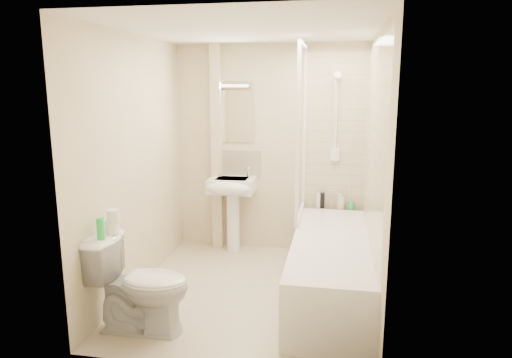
# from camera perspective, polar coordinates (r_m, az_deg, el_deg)

# --- Properties ---
(floor) EXTENTS (2.50, 2.50, 0.00)m
(floor) POSITION_cam_1_polar(r_m,az_deg,el_deg) (4.48, -0.75, -13.90)
(floor) COLOR beige
(floor) RESTS_ON ground
(wall_back) EXTENTS (2.20, 0.02, 2.40)m
(wall_back) POSITION_cam_1_polar(r_m,az_deg,el_deg) (5.33, 1.76, 3.70)
(wall_back) COLOR beige
(wall_back) RESTS_ON ground
(wall_left) EXTENTS (0.02, 2.50, 2.40)m
(wall_left) POSITION_cam_1_polar(r_m,az_deg,el_deg) (4.45, -14.83, 1.76)
(wall_left) COLOR beige
(wall_left) RESTS_ON ground
(wall_right) EXTENTS (0.02, 2.50, 2.40)m
(wall_right) POSITION_cam_1_polar(r_m,az_deg,el_deg) (4.06, 14.66, 0.85)
(wall_right) COLOR beige
(wall_right) RESTS_ON ground
(ceiling) EXTENTS (2.20, 2.50, 0.02)m
(ceiling) POSITION_cam_1_polar(r_m,az_deg,el_deg) (4.08, -0.84, 18.21)
(ceiling) COLOR white
(ceiling) RESTS_ON wall_back
(tile_back) EXTENTS (0.70, 0.01, 1.75)m
(tile_back) POSITION_cam_1_polar(r_m,az_deg,el_deg) (5.24, 9.94, 5.87)
(tile_back) COLOR beige
(tile_back) RESTS_ON wall_back
(tile_right) EXTENTS (0.01, 2.10, 1.75)m
(tile_right) POSITION_cam_1_polar(r_m,az_deg,el_deg) (4.08, 14.58, 4.12)
(tile_right) COLOR beige
(tile_right) RESTS_ON wall_right
(pipe_boxing) EXTENTS (0.12, 0.12, 2.40)m
(pipe_boxing) POSITION_cam_1_polar(r_m,az_deg,el_deg) (5.40, -4.87, 3.76)
(pipe_boxing) COLOR beige
(pipe_boxing) RESTS_ON ground
(splashback) EXTENTS (0.60, 0.02, 0.30)m
(splashback) POSITION_cam_1_polar(r_m,az_deg,el_deg) (5.42, -2.56, 2.01)
(splashback) COLOR beige
(splashback) RESTS_ON wall_back
(mirror) EXTENTS (0.46, 0.01, 0.60)m
(mirror) POSITION_cam_1_polar(r_m,az_deg,el_deg) (5.36, -2.62, 7.81)
(mirror) COLOR white
(mirror) RESTS_ON wall_back
(strip_light) EXTENTS (0.42, 0.07, 0.07)m
(strip_light) POSITION_cam_1_polar(r_m,az_deg,el_deg) (5.32, -2.72, 11.77)
(strip_light) COLOR silver
(strip_light) RESTS_ON wall_back
(bathtub) EXTENTS (0.70, 2.10, 0.55)m
(bathtub) POSITION_cam_1_polar(r_m,az_deg,el_deg) (4.36, 9.31, -10.69)
(bathtub) COLOR white
(bathtub) RESTS_ON ground
(shower_screen) EXTENTS (0.04, 0.92, 1.80)m
(shower_screen) POSITION_cam_1_polar(r_m,az_deg,el_deg) (4.81, 5.72, 5.80)
(shower_screen) COLOR white
(shower_screen) RESTS_ON bathtub
(shower_fixture) EXTENTS (0.10, 0.16, 0.99)m
(shower_fixture) POSITION_cam_1_polar(r_m,az_deg,el_deg) (5.18, 9.96, 7.15)
(shower_fixture) COLOR white
(shower_fixture) RESTS_ON wall_back
(pedestal_sink) EXTENTS (0.52, 0.48, 1.01)m
(pedestal_sink) POSITION_cam_1_polar(r_m,az_deg,el_deg) (5.27, -3.07, -1.86)
(pedestal_sink) COLOR white
(pedestal_sink) RESTS_ON ground
(bottle_white_a) EXTENTS (0.05, 0.05, 0.17)m
(bottle_white_a) POSITION_cam_1_polar(r_m,az_deg,el_deg) (5.30, 7.82, -2.67)
(bottle_white_a) COLOR white
(bottle_white_a) RESTS_ON bathtub
(bottle_black_b) EXTENTS (0.05, 0.05, 0.18)m
(bottle_black_b) POSITION_cam_1_polar(r_m,az_deg,el_deg) (5.30, 8.27, -2.65)
(bottle_black_b) COLOR black
(bottle_black_b) RESTS_ON bathtub
(bottle_cream) EXTENTS (0.05, 0.05, 0.18)m
(bottle_cream) POSITION_cam_1_polar(r_m,az_deg,el_deg) (5.30, 10.43, -2.73)
(bottle_cream) COLOR beige
(bottle_cream) RESTS_ON bathtub
(bottle_white_b) EXTENTS (0.05, 0.05, 0.15)m
(bottle_white_b) POSITION_cam_1_polar(r_m,az_deg,el_deg) (5.30, 10.70, -2.89)
(bottle_white_b) COLOR silver
(bottle_white_b) RESTS_ON bathtub
(bottle_green) EXTENTS (0.07, 0.07, 0.09)m
(bottle_green) POSITION_cam_1_polar(r_m,az_deg,el_deg) (5.31, 11.80, -3.25)
(bottle_green) COLOR green
(bottle_green) RESTS_ON bathtub
(toilet) EXTENTS (0.45, 0.77, 0.78)m
(toilet) POSITION_cam_1_polar(r_m,az_deg,el_deg) (3.81, -14.17, -12.61)
(toilet) COLOR white
(toilet) RESTS_ON ground
(toilet_roll_lower) EXTENTS (0.11, 0.11, 0.10)m
(toilet_roll_lower) POSITION_cam_1_polar(r_m,az_deg,el_deg) (3.80, -17.54, -5.73)
(toilet_roll_lower) COLOR white
(toilet_roll_lower) RESTS_ON toilet
(toilet_roll_upper) EXTENTS (0.10, 0.10, 0.09)m
(toilet_roll_upper) POSITION_cam_1_polar(r_m,az_deg,el_deg) (3.77, -17.40, -4.34)
(toilet_roll_upper) COLOR white
(toilet_roll_upper) RESTS_ON toilet_roll_lower
(green_bottle) EXTENTS (0.06, 0.06, 0.17)m
(green_bottle) POSITION_cam_1_polar(r_m,az_deg,el_deg) (3.67, -18.85, -5.88)
(green_bottle) COLOR green
(green_bottle) RESTS_ON toilet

